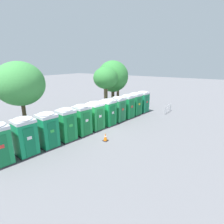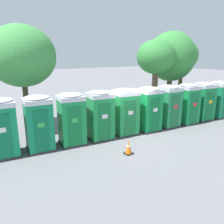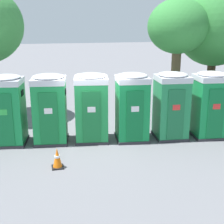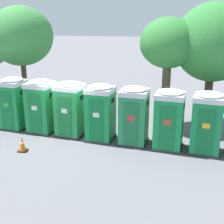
# 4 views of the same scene
# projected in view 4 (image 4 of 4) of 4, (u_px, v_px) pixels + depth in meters

# --- Properties ---
(ground_plane) EXTENTS (120.00, 120.00, 0.00)m
(ground_plane) POSITION_uv_depth(u_px,v_px,m) (72.00, 134.00, 14.69)
(ground_plane) COLOR slate
(portapotty_3) EXTENTS (1.36, 1.38, 2.54)m
(portapotty_3) POSITION_uv_depth(u_px,v_px,m) (14.00, 103.00, 15.12)
(portapotty_3) COLOR #2D2D33
(portapotty_3) RESTS_ON ground
(portapotty_4) EXTENTS (1.38, 1.37, 2.54)m
(portapotty_4) POSITION_uv_depth(u_px,v_px,m) (41.00, 106.00, 14.68)
(portapotty_4) COLOR #2D2D33
(portapotty_4) RESTS_ON ground
(portapotty_5) EXTENTS (1.42, 1.40, 2.54)m
(portapotty_5) POSITION_uv_depth(u_px,v_px,m) (70.00, 109.00, 14.26)
(portapotty_5) COLOR #2D2D33
(portapotty_5) RESTS_ON ground
(portapotty_6) EXTENTS (1.30, 1.33, 2.54)m
(portapotty_6) POSITION_uv_depth(u_px,v_px,m) (101.00, 112.00, 13.74)
(portapotty_6) COLOR #2D2D33
(portapotty_6) RESTS_ON ground
(portapotty_7) EXTENTS (1.30, 1.32, 2.54)m
(portapotty_7) POSITION_uv_depth(u_px,v_px,m) (134.00, 115.00, 13.34)
(portapotty_7) COLOR #2D2D33
(portapotty_7) RESTS_ON ground
(portapotty_8) EXTENTS (1.33, 1.34, 2.54)m
(portapotty_8) POSITION_uv_depth(u_px,v_px,m) (169.00, 119.00, 12.86)
(portapotty_8) COLOR #2D2D33
(portapotty_8) RESTS_ON ground
(portapotty_9) EXTENTS (1.38, 1.38, 2.54)m
(portapotty_9) POSITION_uv_depth(u_px,v_px,m) (207.00, 123.00, 12.48)
(portapotty_9) COLOR #2D2D33
(portapotty_9) RESTS_ON ground
(street_tree_0) EXTENTS (3.63, 3.63, 5.99)m
(street_tree_0) POSITION_uv_depth(u_px,v_px,m) (213.00, 43.00, 14.57)
(street_tree_0) COLOR #4C3826
(street_tree_0) RESTS_ON ground
(street_tree_2) EXTENTS (3.69, 3.69, 5.87)m
(street_tree_2) POSITION_uv_depth(u_px,v_px,m) (21.00, 36.00, 17.82)
(street_tree_2) COLOR #4C3826
(street_tree_2) RESTS_ON ground
(street_tree_3) EXTENTS (2.67, 2.67, 5.32)m
(street_tree_3) POSITION_uv_depth(u_px,v_px,m) (168.00, 45.00, 14.54)
(street_tree_3) COLOR brown
(street_tree_3) RESTS_ON ground
(traffic_cone) EXTENTS (0.36, 0.36, 0.64)m
(traffic_cone) POSITION_uv_depth(u_px,v_px,m) (22.00, 144.00, 12.85)
(traffic_cone) COLOR black
(traffic_cone) RESTS_ON ground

